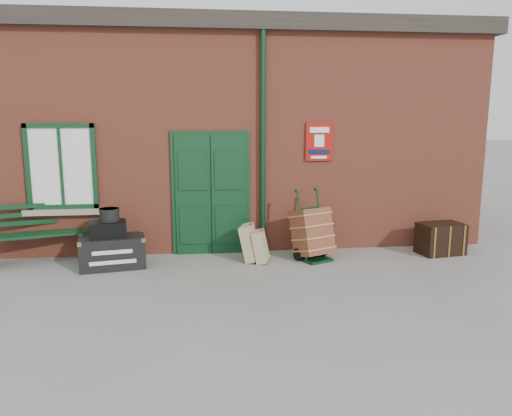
{
  "coord_description": "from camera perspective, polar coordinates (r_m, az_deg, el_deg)",
  "views": [
    {
      "loc": [
        -0.54,
        -7.57,
        2.54
      ],
      "look_at": [
        0.43,
        0.6,
        1.0
      ],
      "focal_mm": 35.0,
      "sensor_mm": 36.0,
      "label": 1
    }
  ],
  "objects": [
    {
      "name": "dark_trunk",
      "position": [
        9.86,
        20.35,
        -3.29
      ],
      "size": [
        0.87,
        0.64,
        0.57
      ],
      "primitive_type": "cube",
      "rotation": [
        0.0,
        0.0,
        0.16
      ],
      "color": "black",
      "rests_on": "ground"
    },
    {
      "name": "suitcase_front",
      "position": [
        8.72,
        0.5,
        -4.4
      ],
      "size": [
        0.39,
        0.47,
        0.57
      ],
      "primitive_type": "cube",
      "rotation": [
        0.0,
        -0.21,
        -0.33
      ],
      "color": "tan",
      "rests_on": "ground"
    },
    {
      "name": "station_building",
      "position": [
        11.09,
        -4.02,
        8.62
      ],
      "size": [
        10.3,
        4.3,
        4.36
      ],
      "color": "#A54C35",
      "rests_on": "ground"
    },
    {
      "name": "strongbox",
      "position": [
        8.68,
        -16.55,
        -2.33
      ],
      "size": [
        0.65,
        0.52,
        0.27
      ],
      "primitive_type": "cube",
      "rotation": [
        0.0,
        0.0,
        0.17
      ],
      "color": "black",
      "rests_on": "houdini_trunk"
    },
    {
      "name": "bench",
      "position": [
        9.49,
        -23.07,
        -2.51
      ],
      "size": [
        1.78,
        0.95,
        1.05
      ],
      "rotation": [
        0.0,
        0.0,
        0.26
      ],
      "color": "#0E3319",
      "rests_on": "ground"
    },
    {
      "name": "houdini_trunk",
      "position": [
        8.77,
        -16.09,
        -4.86
      ],
      "size": [
        1.15,
        0.76,
        0.53
      ],
      "primitive_type": "cube",
      "rotation": [
        0.0,
        0.0,
        0.17
      ],
      "color": "black",
      "rests_on": "ground"
    },
    {
      "name": "ground",
      "position": [
        8.01,
        -2.55,
        -7.91
      ],
      "size": [
        80.0,
        80.0,
        0.0
      ],
      "primitive_type": "plane",
      "color": "gray",
      "rests_on": "ground"
    },
    {
      "name": "porter_trolley",
      "position": [
        8.91,
        6.45,
        -2.87
      ],
      "size": [
        0.8,
        0.83,
        1.23
      ],
      "rotation": [
        0.0,
        0.0,
        0.42
      ],
      "color": "black",
      "rests_on": "ground"
    },
    {
      "name": "suitcase_back",
      "position": [
        8.79,
        -0.75,
        -3.97
      ],
      "size": [
        0.44,
        0.53,
        0.66
      ],
      "primitive_type": "cube",
      "rotation": [
        0.0,
        -0.22,
        -0.33
      ],
      "color": "tan",
      "rests_on": "ground"
    },
    {
      "name": "hatbox",
      "position": [
        8.66,
        -16.4,
        -0.74
      ],
      "size": [
        0.37,
        0.37,
        0.21
      ],
      "primitive_type": "cylinder",
      "rotation": [
        0.0,
        0.0,
        0.17
      ],
      "color": "black",
      "rests_on": "strongbox"
    }
  ]
}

